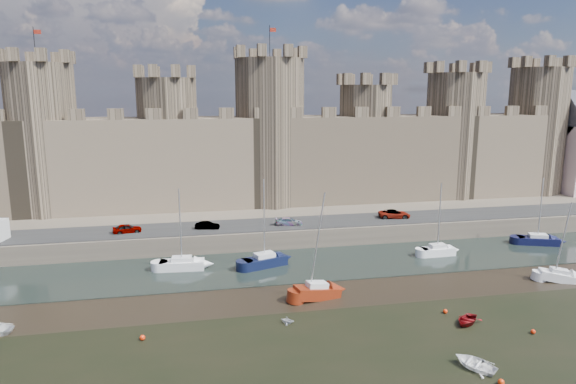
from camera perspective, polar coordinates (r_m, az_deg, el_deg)
name	(u,v)px	position (r m, az deg, el deg)	size (l,w,h in m)	color
ground	(349,372)	(40.97, 6.83, -19.22)	(160.00, 160.00, 0.00)	black
water_channel	(287,265)	(62.11, -0.09, -8.17)	(160.00, 12.00, 0.08)	black
quay	(250,196)	(96.12, -4.27, -0.42)	(160.00, 60.00, 2.50)	#4C443A
road	(273,224)	(70.77, -1.67, -3.59)	(160.00, 7.00, 0.10)	black
castle	(254,147)	(82.64, -3.78, 4.99)	(108.50, 11.00, 29.00)	#42382B
car_0	(127,229)	(69.63, -17.45, -3.89)	(1.45, 3.60, 1.23)	gray
car_1	(207,226)	(69.04, -8.96, -3.70)	(1.13, 3.23, 1.06)	gray
car_2	(289,222)	(70.14, 0.08, -3.31)	(1.51, 3.71, 1.08)	gray
car_3	(394,214)	(75.58, 11.75, -2.41)	(2.10, 4.55, 1.26)	gray
sailboat_0	(182,264)	(61.82, -11.71, -7.80)	(5.28, 2.39, 9.62)	silver
sailboat_1	(264,260)	(61.56, -2.63, -7.59)	(5.64, 3.68, 10.54)	black
sailboat_2	(437,250)	(68.15, 16.27, -6.21)	(4.37, 1.80, 9.32)	white
sailboat_3	(537,240)	(77.82, 25.98, -4.77)	(5.58, 3.67, 9.13)	black
sailboat_4	(317,291)	(52.82, 3.23, -10.92)	(4.96, 2.75, 10.95)	maroon
sailboat_5	(559,275)	(64.54, 27.91, -8.19)	(4.44, 2.98, 8.93)	white
dinghy_2	(475,365)	(43.31, 20.08, -17.59)	(2.25, 0.65, 3.16)	white
dinghy_3	(287,320)	(47.67, -0.06, -14.06)	(1.08, 0.66, 1.25)	silver
dinghy_4	(467,321)	(50.31, 19.25, -13.34)	(2.18, 0.63, 3.05)	maroon
buoy_1	(142,338)	(46.57, -15.88, -15.30)	(0.47, 0.47, 0.47)	red
buoy_2	(501,382)	(41.96, 22.60, -18.92)	(0.47, 0.47, 0.47)	red
buoy_3	(445,311)	(51.85, 17.08, -12.56)	(0.43, 0.43, 0.43)	#F7310B
buoy_5	(533,332)	(50.61, 25.58, -13.83)	(0.41, 0.41, 0.41)	red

